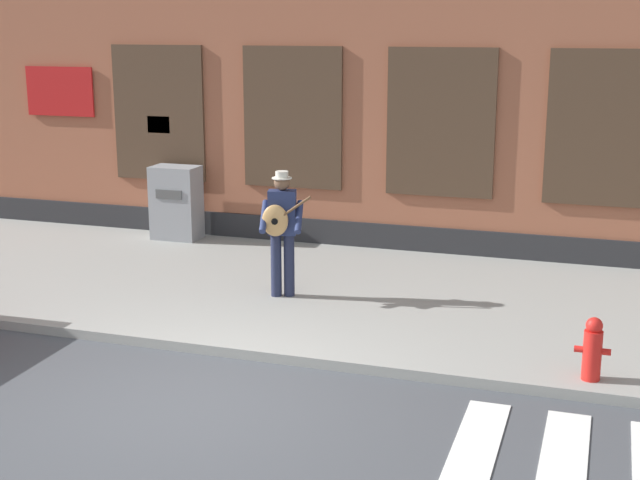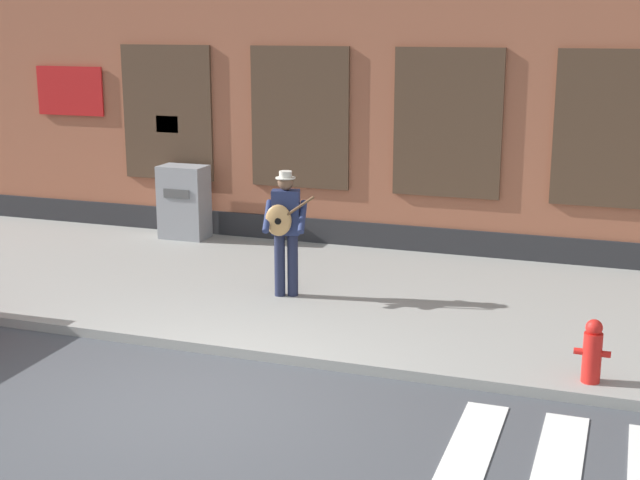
# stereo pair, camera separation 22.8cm
# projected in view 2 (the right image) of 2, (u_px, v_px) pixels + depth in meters

# --- Properties ---
(ground_plane) EXTENTS (160.00, 160.00, 0.00)m
(ground_plane) POSITION_uv_depth(u_px,v_px,m) (193.00, 402.00, 9.30)
(ground_plane) COLOR #424449
(sidewalk) EXTENTS (28.00, 5.24, 0.12)m
(sidewalk) POSITION_uv_depth(u_px,v_px,m) (319.00, 293.00, 12.87)
(sidewalk) COLOR gray
(sidewalk) RESTS_ON ground
(building_backdrop) EXTENTS (28.00, 4.06, 7.97)m
(building_backdrop) POSITION_uv_depth(u_px,v_px,m) (404.00, 16.00, 16.16)
(building_backdrop) COLOR #99563D
(building_backdrop) RESTS_ON ground
(busker) EXTENTS (0.77, 0.64, 1.77)m
(busker) POSITION_uv_depth(u_px,v_px,m) (285.00, 226.00, 12.27)
(busker) COLOR #1E233D
(busker) RESTS_ON sidewalk
(utility_box) EXTENTS (0.83, 0.54, 1.30)m
(utility_box) POSITION_uv_depth(u_px,v_px,m) (184.00, 202.00, 15.76)
(utility_box) COLOR gray
(utility_box) RESTS_ON sidewalk
(fire_hydrant) EXTENTS (0.38, 0.20, 0.70)m
(fire_hydrant) POSITION_uv_depth(u_px,v_px,m) (592.00, 351.00, 9.43)
(fire_hydrant) COLOR red
(fire_hydrant) RESTS_ON sidewalk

